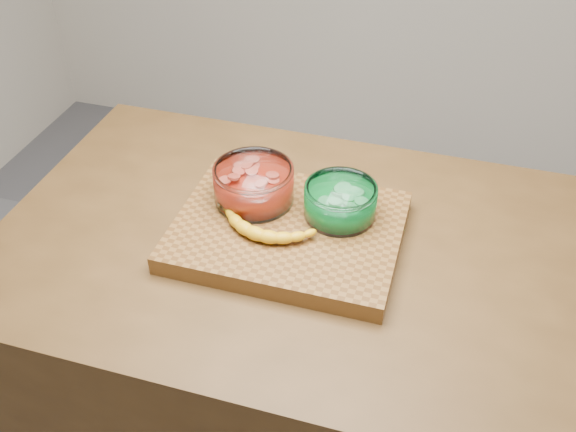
# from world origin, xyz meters

# --- Properties ---
(counter) EXTENTS (1.20, 0.80, 0.90)m
(counter) POSITION_xyz_m (0.00, 0.00, 0.45)
(counter) COLOR #4C3116
(counter) RESTS_ON ground
(cutting_board) EXTENTS (0.45, 0.35, 0.04)m
(cutting_board) POSITION_xyz_m (0.00, 0.00, 0.92)
(cutting_board) COLOR brown
(cutting_board) RESTS_ON counter
(bowl_red) EXTENTS (0.17, 0.17, 0.08)m
(bowl_red) POSITION_xyz_m (-0.09, 0.06, 0.98)
(bowl_red) COLOR white
(bowl_red) RESTS_ON cutting_board
(bowl_green) EXTENTS (0.15, 0.15, 0.07)m
(bowl_green) POSITION_xyz_m (0.09, 0.06, 0.97)
(bowl_green) COLOR white
(bowl_green) RESTS_ON cutting_board
(banana) EXTENTS (0.23, 0.12, 0.03)m
(banana) POSITION_xyz_m (-0.04, -0.03, 0.96)
(banana) COLOR gold
(banana) RESTS_ON cutting_board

